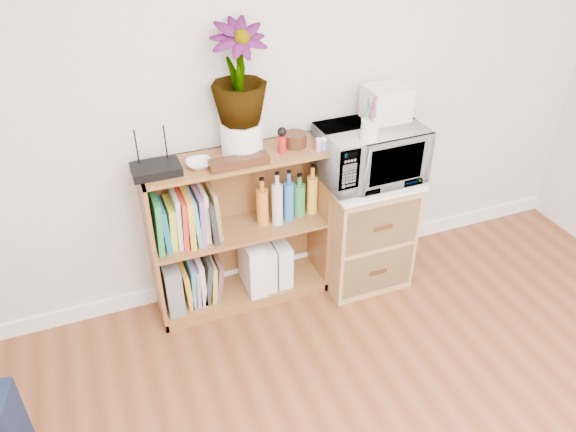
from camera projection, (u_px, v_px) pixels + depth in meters
skirting_board at (288, 262)px, 3.62m from camera, size 4.00×0.02×0.10m
bookshelf at (239, 232)px, 3.17m from camera, size 1.00×0.30×0.95m
wicker_unit at (362, 229)px, 3.40m from camera, size 0.50×0.45×0.70m
microwave at (370, 153)px, 3.10m from camera, size 0.57×0.39×0.31m
pen_cup at (370, 130)px, 2.87m from camera, size 0.09×0.09×0.10m
small_appliance at (386, 103)px, 3.06m from camera, size 0.23×0.19×0.18m
router at (156, 169)px, 2.75m from camera, size 0.24×0.16×0.04m
white_bowl at (199, 164)px, 2.81m from camera, size 0.13×0.13×0.03m
plant_pot at (242, 138)px, 2.88m from camera, size 0.21×0.21×0.18m
potted_plant at (239, 74)px, 2.69m from camera, size 0.28×0.28×0.50m
trinket_box at (239, 162)px, 2.81m from camera, size 0.31×0.08×0.05m
kokeshi_doll at (282, 144)px, 2.92m from camera, size 0.04×0.04×0.10m
wooden_bowl at (295, 140)px, 2.99m from camera, size 0.12×0.12×0.07m
paint_jars at (324, 145)px, 2.96m from camera, size 0.11×0.04×0.06m
file_box at (172, 284)px, 3.18m from camera, size 0.09×0.24×0.30m
magazine_holder_left at (252, 264)px, 3.31m from camera, size 0.10×0.26×0.33m
magazine_holder_mid at (264, 264)px, 3.34m from camera, size 0.09×0.23×0.29m
magazine_holder_right at (280, 260)px, 3.38m from camera, size 0.09×0.22×0.28m
cookbooks at (186, 218)px, 2.99m from camera, size 0.35×0.20×0.31m
liquor_bottles at (295, 195)px, 3.17m from camera, size 0.45×0.07×0.32m
lower_books at (201, 280)px, 3.25m from camera, size 0.23×0.19×0.28m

